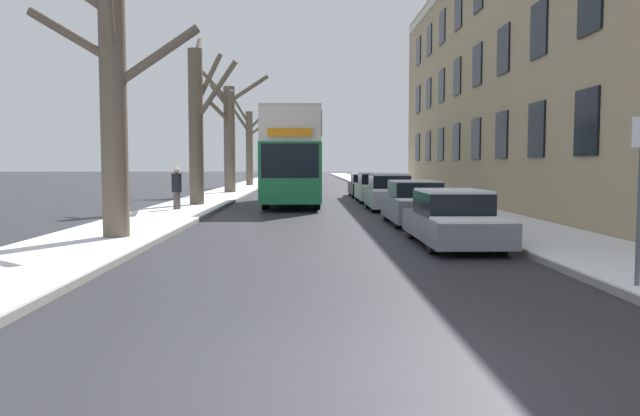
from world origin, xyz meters
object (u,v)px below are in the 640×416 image
(bare_tree_left_0, at_px, (111,93))
(parked_car_0, at_px, (453,220))
(parked_car_4, at_px, (365,186))
(bare_tree_left_1, at_px, (198,122))
(double_decker_bus, at_px, (293,153))
(parked_car_3, at_px, (375,189))
(bare_tree_left_3, at_px, (249,144))
(parked_car_2, at_px, (390,193))
(bare_tree_left_2, at_px, (229,133))
(pedestrian_left_sidewalk, at_px, (177,188))
(parked_car_1, at_px, (415,204))
(street_sign_post, at_px, (640,193))

(bare_tree_left_0, distance_m, parked_car_0, 8.82)
(parked_car_4, bearing_deg, bare_tree_left_1, -130.84)
(double_decker_bus, distance_m, parked_car_3, 5.00)
(bare_tree_left_3, xyz_separation_m, parked_car_2, (8.40, -27.33, -2.99))
(bare_tree_left_2, distance_m, double_decker_bus, 11.07)
(parked_car_3, bearing_deg, parked_car_4, 90.00)
(bare_tree_left_1, xyz_separation_m, parked_car_3, (8.33, 4.09, -3.12))
(bare_tree_left_1, relative_size, pedestrian_left_sidewalk, 4.35)
(bare_tree_left_3, relative_size, parked_car_1, 1.77)
(parked_car_2, bearing_deg, bare_tree_left_2, 121.51)
(street_sign_post, bearing_deg, parked_car_0, 103.13)
(bare_tree_left_0, height_order, parked_car_1, bare_tree_left_0)
(bare_tree_left_2, relative_size, pedestrian_left_sidewalk, 4.39)
(bare_tree_left_1, relative_size, parked_car_3, 1.78)
(bare_tree_left_2, relative_size, bare_tree_left_3, 1.05)
(bare_tree_left_3, distance_m, parked_car_2, 28.75)
(street_sign_post, bearing_deg, bare_tree_left_0, 146.33)
(bare_tree_left_2, relative_size, parked_car_0, 1.75)
(bare_tree_left_2, height_order, parked_car_2, bare_tree_left_2)
(parked_car_2, xyz_separation_m, parked_car_3, (-0.00, 5.74, -0.02))
(bare_tree_left_2, xyz_separation_m, parked_car_3, (8.42, -8.00, -3.22))
(bare_tree_left_2, bearing_deg, bare_tree_left_1, -89.58)
(parked_car_1, relative_size, street_sign_post, 1.61)
(parked_car_1, distance_m, pedestrian_left_sidewalk, 9.91)
(parked_car_2, bearing_deg, parked_car_0, -90.00)
(double_decker_bus, distance_m, parked_car_2, 5.79)
(parked_car_0, bearing_deg, pedestrian_left_sidewalk, 130.79)
(pedestrian_left_sidewalk, bearing_deg, double_decker_bus, 159.05)
(parked_car_0, relative_size, street_sign_post, 1.71)
(bare_tree_left_2, bearing_deg, street_sign_post, -72.50)
(bare_tree_left_1, relative_size, bare_tree_left_3, 1.04)
(parked_car_3, bearing_deg, parked_car_1, -90.00)
(bare_tree_left_1, height_order, street_sign_post, bare_tree_left_1)
(pedestrian_left_sidewalk, bearing_deg, bare_tree_left_3, -159.82)
(bare_tree_left_1, xyz_separation_m, bare_tree_left_2, (-0.09, 12.09, 0.10))
(bare_tree_left_1, bearing_deg, bare_tree_left_2, 90.42)
(bare_tree_left_3, relative_size, parked_car_2, 1.91)
(bare_tree_left_3, xyz_separation_m, pedestrian_left_sidewalk, (-0.25, -28.76, -2.71))
(bare_tree_left_3, height_order, double_decker_bus, bare_tree_left_3)
(bare_tree_left_1, height_order, parked_car_1, bare_tree_left_1)
(parked_car_1, xyz_separation_m, parked_car_2, (-0.00, 6.24, 0.05))
(bare_tree_left_3, xyz_separation_m, parked_car_1, (8.40, -33.57, -3.04))
(bare_tree_left_0, relative_size, parked_car_0, 1.65)
(bare_tree_left_3, bearing_deg, bare_tree_left_1, -89.84)
(bare_tree_left_2, height_order, parked_car_3, bare_tree_left_2)
(pedestrian_left_sidewalk, bearing_deg, bare_tree_left_1, -165.34)
(bare_tree_left_1, relative_size, parked_car_2, 1.99)
(parked_car_0, relative_size, pedestrian_left_sidewalk, 2.51)
(double_decker_bus, height_order, parked_car_2, double_decker_bus)
(bare_tree_left_0, relative_size, parked_car_2, 1.90)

